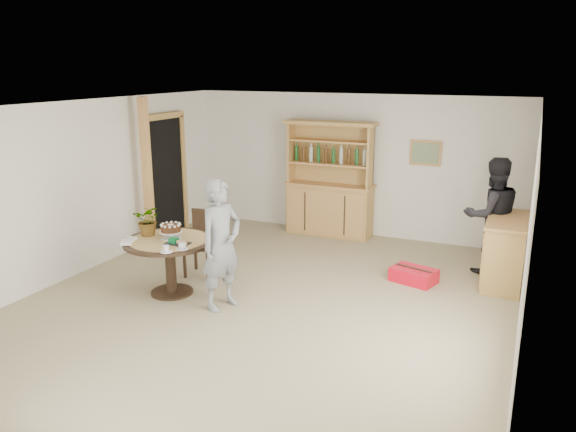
{
  "coord_description": "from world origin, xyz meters",
  "views": [
    {
      "loc": [
        2.97,
        -6.0,
        2.97
      ],
      "look_at": [
        0.08,
        0.52,
        1.05
      ],
      "focal_mm": 35.0,
      "sensor_mm": 36.0,
      "label": 1
    }
  ],
  "objects_px": {
    "teen_boy": "(221,245)",
    "dining_chair": "(203,238)",
    "adult_person": "(492,216)",
    "red_suitcase": "(414,275)",
    "dining_table": "(170,250)",
    "sideboard": "(505,251)",
    "hutch": "(330,197)"
  },
  "relations": [
    {
      "from": "hutch",
      "to": "adult_person",
      "type": "height_order",
      "value": "hutch"
    },
    {
      "from": "adult_person",
      "to": "sideboard",
      "type": "bearing_deg",
      "value": 93.96
    },
    {
      "from": "teen_boy",
      "to": "red_suitcase",
      "type": "xyz_separation_m",
      "value": [
        2.05,
        1.82,
        -0.73
      ]
    },
    {
      "from": "dining_table",
      "to": "adult_person",
      "type": "bearing_deg",
      "value": 34.04
    },
    {
      "from": "sideboard",
      "to": "dining_table",
      "type": "xyz_separation_m",
      "value": [
        -4.05,
        -2.2,
        0.13
      ]
    },
    {
      "from": "dining_table",
      "to": "dining_chair",
      "type": "distance_m",
      "value": 0.83
    },
    {
      "from": "teen_boy",
      "to": "dining_chair",
      "type": "bearing_deg",
      "value": 61.77
    },
    {
      "from": "dining_table",
      "to": "teen_boy",
      "type": "height_order",
      "value": "teen_boy"
    },
    {
      "from": "teen_boy",
      "to": "hutch",
      "type": "bearing_deg",
      "value": 16.42
    },
    {
      "from": "dining_table",
      "to": "red_suitcase",
      "type": "height_order",
      "value": "dining_table"
    },
    {
      "from": "teen_boy",
      "to": "adult_person",
      "type": "xyz_separation_m",
      "value": [
        2.96,
        2.67,
        0.03
      ]
    },
    {
      "from": "sideboard",
      "to": "red_suitcase",
      "type": "bearing_deg",
      "value": -157.43
    },
    {
      "from": "dining_table",
      "to": "dining_chair",
      "type": "bearing_deg",
      "value": 90.71
    },
    {
      "from": "sideboard",
      "to": "adult_person",
      "type": "relative_size",
      "value": 0.73
    },
    {
      "from": "dining_table",
      "to": "red_suitcase",
      "type": "distance_m",
      "value": 3.41
    },
    {
      "from": "teen_boy",
      "to": "sideboard",
      "type": "bearing_deg",
      "value": -35.29
    },
    {
      "from": "dining_table",
      "to": "adult_person",
      "type": "relative_size",
      "value": 0.7
    },
    {
      "from": "hutch",
      "to": "dining_chair",
      "type": "xyz_separation_m",
      "value": [
        -1.02,
        -2.61,
        -0.15
      ]
    },
    {
      "from": "hutch",
      "to": "dining_table",
      "type": "xyz_separation_m",
      "value": [
        -1.01,
        -3.44,
        -0.08
      ]
    },
    {
      "from": "hutch",
      "to": "adult_person",
      "type": "relative_size",
      "value": 1.19
    },
    {
      "from": "sideboard",
      "to": "red_suitcase",
      "type": "distance_m",
      "value": 1.3
    },
    {
      "from": "dining_table",
      "to": "red_suitcase",
      "type": "xyz_separation_m",
      "value": [
        2.9,
        1.72,
        -0.5
      ]
    },
    {
      "from": "dining_chair",
      "to": "hutch",
      "type": "bearing_deg",
      "value": 61.27
    },
    {
      "from": "sideboard",
      "to": "dining_chair",
      "type": "distance_m",
      "value": 4.28
    },
    {
      "from": "dining_chair",
      "to": "adult_person",
      "type": "distance_m",
      "value": 4.21
    },
    {
      "from": "teen_boy",
      "to": "adult_person",
      "type": "bearing_deg",
      "value": -28.93
    },
    {
      "from": "teen_boy",
      "to": "adult_person",
      "type": "distance_m",
      "value": 3.99
    },
    {
      "from": "sideboard",
      "to": "red_suitcase",
      "type": "height_order",
      "value": "sideboard"
    },
    {
      "from": "hutch",
      "to": "teen_boy",
      "type": "height_order",
      "value": "hutch"
    },
    {
      "from": "dining_table",
      "to": "teen_boy",
      "type": "bearing_deg",
      "value": -6.71
    },
    {
      "from": "hutch",
      "to": "red_suitcase",
      "type": "relative_size",
      "value": 2.97
    },
    {
      "from": "adult_person",
      "to": "red_suitcase",
      "type": "distance_m",
      "value": 1.46
    }
  ]
}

